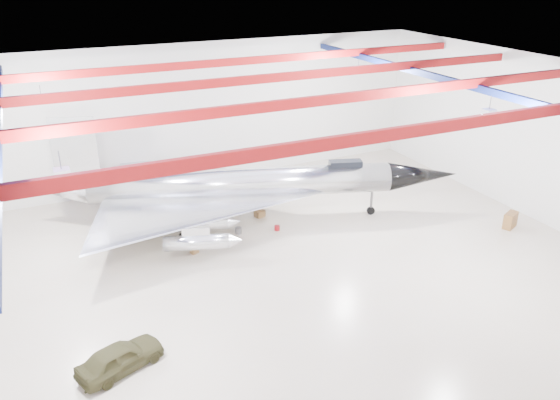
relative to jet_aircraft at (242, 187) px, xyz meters
name	(u,v)px	position (x,y,z in m)	size (l,w,h in m)	color
floor	(259,268)	(-1.42, -6.32, -2.52)	(40.00, 40.00, 0.00)	#B7A892
wall_back	(183,116)	(-1.42, 8.68, 2.98)	(40.00, 40.00, 0.00)	silver
wall_right	(525,136)	(18.58, -6.32, 2.98)	(30.00, 30.00, 0.00)	silver
ceiling	(256,80)	(-1.42, -6.32, 8.48)	(40.00, 40.00, 0.00)	#0A0F38
ceiling_structure	(256,94)	(-1.42, -6.32, 7.80)	(39.50, 29.50, 1.08)	maroon
jet_aircraft	(242,187)	(0.00, 0.00, 0.00)	(27.34, 20.35, 7.69)	silver
jeep	(120,357)	(-10.35, -11.76, -1.86)	(1.56, 3.88, 1.32)	#37351B
desk	(510,220)	(15.99, -8.60, -1.99)	(1.17, 0.58, 1.07)	brown
crate_ply	(194,251)	(-4.37, -3.00, -2.36)	(0.45, 0.36, 0.32)	olive
toolbox_red	(191,216)	(-3.14, 1.87, -2.34)	(0.52, 0.41, 0.36)	maroon
engine_drum	(238,230)	(-0.96, -1.66, -2.32)	(0.45, 0.45, 0.40)	#59595B
parts_bin	(260,214)	(1.32, 0.10, -2.29)	(0.67, 0.54, 0.47)	olive
tool_chest	(277,228)	(1.55, -2.34, -2.36)	(0.37, 0.37, 0.33)	maroon
spares_box	(255,204)	(1.69, 1.83, -2.33)	(0.42, 0.42, 0.38)	#59595B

